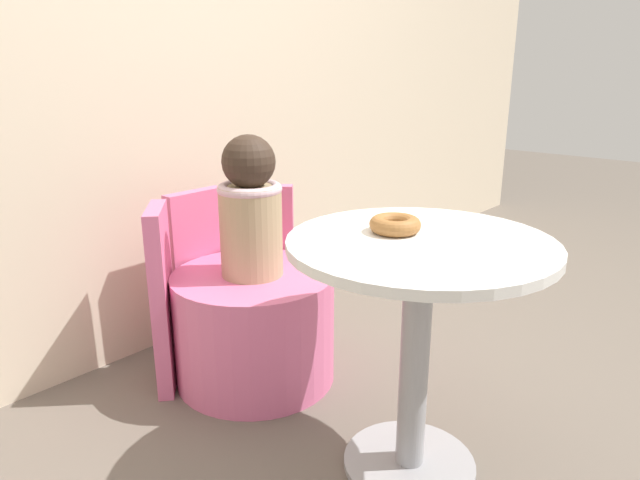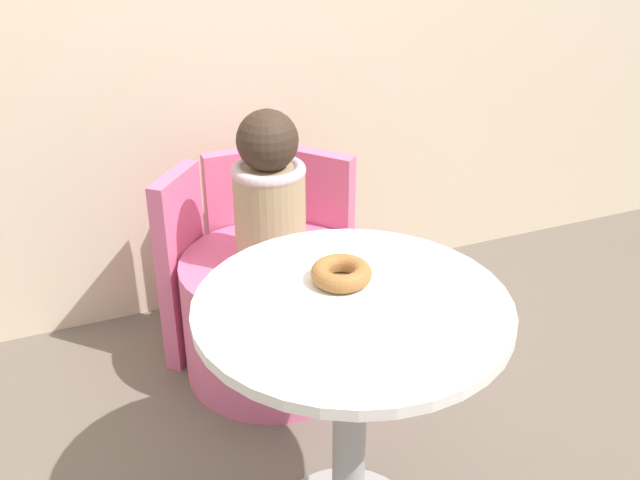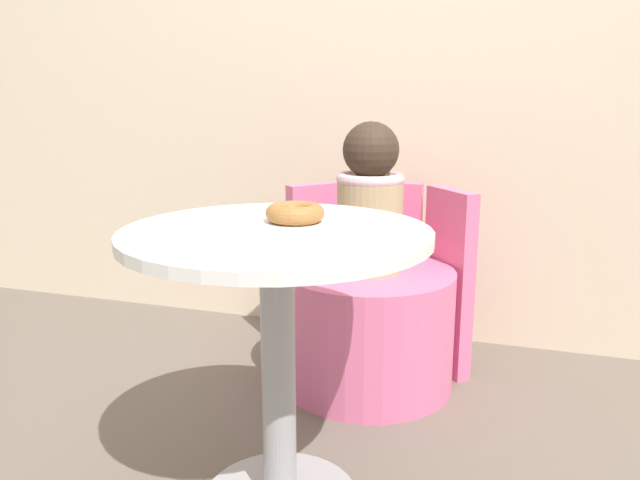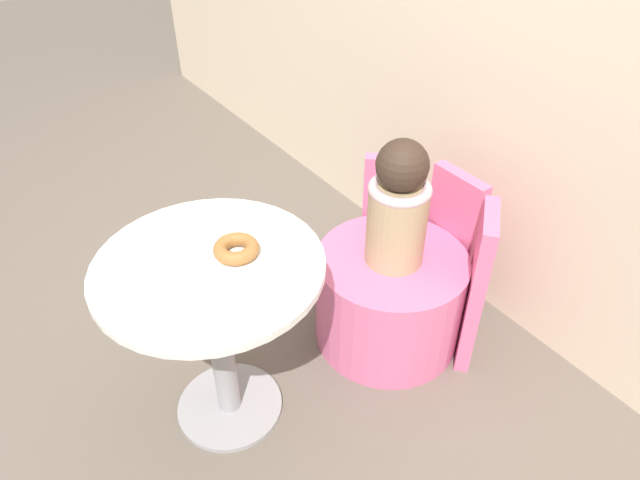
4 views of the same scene
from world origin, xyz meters
TOP-DOWN VIEW (x-y plane):
  - ground_plane at (0.00, 0.00)m, footprint 12.00×12.00m
  - round_table at (-0.07, -0.03)m, footprint 0.66×0.66m
  - tub_chair at (-0.03, 0.63)m, footprint 0.55×0.55m
  - booth_backrest at (-0.03, 0.86)m, footprint 0.65×0.24m
  - child_figure at (-0.03, 0.63)m, footprint 0.21×0.21m
  - donut at (-0.06, 0.05)m, footprint 0.13×0.13m

SIDE VIEW (x-z plane):
  - ground_plane at x=0.00m, z-range 0.00..0.00m
  - tub_chair at x=-0.03m, z-range 0.00..0.38m
  - booth_backrest at x=-0.03m, z-range 0.00..0.62m
  - round_table at x=-0.07m, z-range 0.16..0.81m
  - child_figure at x=-0.03m, z-range 0.37..0.84m
  - donut at x=-0.06m, z-range 0.65..0.69m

